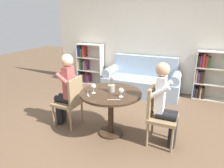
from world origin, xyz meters
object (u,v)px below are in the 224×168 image
Objects in this scene: chair_left at (70,100)px; person_left at (66,89)px; bookshelf_left at (88,65)px; chair_right at (158,113)px; wine_glass_left at (93,86)px; couch at (142,82)px; person_right at (165,103)px; bookshelf_right at (208,76)px; wine_glass_right at (121,91)px; flower_vase at (111,87)px.

chair_left is 0.21m from person_left.
person_left is (0.83, -2.28, 0.16)m from bookshelf_left.
chair_right is (2.42, -2.20, -0.03)m from bookshelf_left.
couch is at bearing 83.76° from wine_glass_left.
wine_glass_left is (-1.07, -0.18, 0.18)m from person_right.
person_right reaches higher than bookshelf_right.
bookshelf_left is 8.31× the size of wine_glass_right.
flower_vase is at bearing 91.45° from person_right.
wine_glass_right is at bearing -84.24° from couch.
person_left is 1.02× the size of person_right.
couch is at bearing 21.79° from chair_right.
wine_glass_left is at bearing -58.98° from bookshelf_left.
flower_vase is at bearing 91.68° from chair_right.
person_left reaches higher than chair_left.
wine_glass_left is 1.11× the size of wine_glass_right.
couch is 2.05× the size of chair_left.
chair_right is 0.70× the size of person_left.
chair_right is 0.82m from flower_vase.
person_right is at bearing -106.38° from bookshelf_right.
chair_right reaches higher than wine_glass_right.
person_left is 1.67m from person_right.
wine_glass_right is (-0.62, -0.16, 0.16)m from person_right.
person_right is (1.58, 0.08, 0.18)m from chair_left.
chair_right is (0.75, -1.94, 0.18)m from couch.
person_left is at bearing 93.20° from person_right.
chair_left reaches higher than wine_glass_left.
bookshelf_left is 3.04m from wine_glass_right.
person_left is 5.03× the size of flower_vase.
bookshelf_left is 3.27m from chair_right.
chair_left is 1.50m from chair_right.
wine_glass_right is (0.44, 0.02, -0.01)m from wine_glass_left.
bookshelf_right is at bearing 56.09° from flower_vase.
person_right is (0.09, -0.00, 0.18)m from chair_right.
bookshelf_left reaches higher than wine_glass_left.
wine_glass_right is at bearing -34.62° from flower_vase.
flower_vase is at bearing -53.14° from bookshelf_left.
chair_left is at bearing 88.92° from person_left.
bookshelf_left is 0.90× the size of person_right.
bookshelf_right is 7.49× the size of wine_glass_left.
bookshelf_left is 4.43× the size of flower_vase.
bookshelf_right is 1.26× the size of chair_right.
wine_glass_left is 0.29m from flower_vase.
bookshelf_right reaches higher than flower_vase.
chair_right is (1.50, 0.08, 0.00)m from chair_left.
bookshelf_right is at bearing 61.75° from wine_glass_right.
chair_left is 3.51× the size of flower_vase.
person_right is 4.94× the size of flower_vase.
chair_right is 6.58× the size of wine_glass_right.
couch is 2.18m from wine_glass_right.
chair_left is at bearing 93.71° from chair_right.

